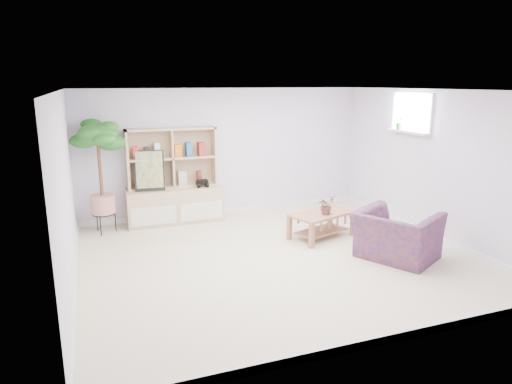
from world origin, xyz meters
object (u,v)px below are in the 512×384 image
object	(u,v)px
coffee_table	(321,225)
storage_unit	(174,176)
armchair	(397,232)
floor_tree	(101,177)

from	to	relation	value
coffee_table	storage_unit	bearing A→B (deg)	122.42
storage_unit	armchair	distance (m)	3.96
armchair	floor_tree	bearing A→B (deg)	27.26
storage_unit	coffee_table	world-z (taller)	storage_unit
storage_unit	armchair	size ratio (longest dim) A/B	1.58
floor_tree	armchair	bearing A→B (deg)	-34.51
storage_unit	floor_tree	distance (m)	1.26
coffee_table	floor_tree	world-z (taller)	floor_tree
armchair	storage_unit	bearing A→B (deg)	14.59
coffee_table	armchair	xyz separation A→B (m)	(0.57, -1.19, 0.19)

